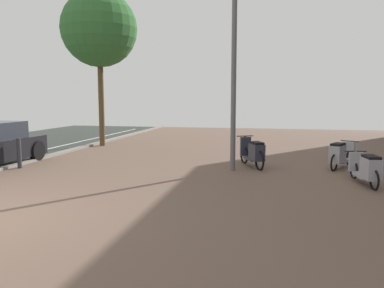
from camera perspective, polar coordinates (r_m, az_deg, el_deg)
name	(u,v)px	position (r m, az deg, el deg)	size (l,w,h in m)	color
ground	(34,232)	(6.26, -22.57, -12.11)	(21.00, 40.00, 0.13)	black
scooter_near	(253,153)	(10.95, 9.17, -1.33)	(0.87, 1.58, 0.87)	black
scooter_mid	(367,169)	(9.41, 24.73, -3.41)	(0.58, 1.66, 0.74)	black
scooter_far	(340,155)	(11.37, 21.30, -1.50)	(0.96, 1.56, 0.76)	black
lamp_post	(234,54)	(10.36, 6.32, 13.19)	(0.20, 0.52, 5.56)	slate
street_tree	(99,29)	(16.27, -13.73, 16.38)	(3.03, 3.03, 6.22)	brown
bollard_far	(19,153)	(11.69, -24.47, -1.25)	(0.12, 0.12, 0.85)	#38383D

